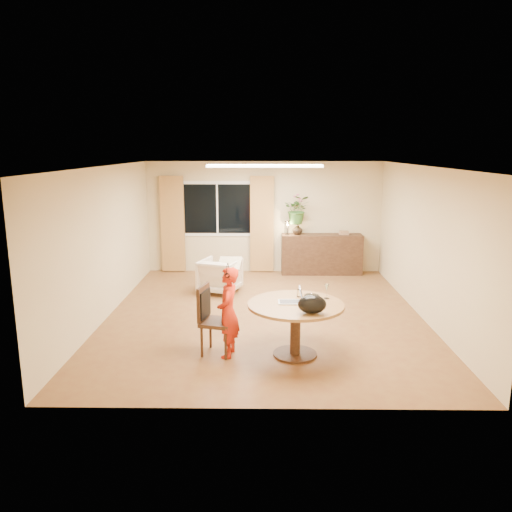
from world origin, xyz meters
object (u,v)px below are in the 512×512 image
(dining_chair, at_px, (218,320))
(dining_table, at_px, (296,315))
(armchair, at_px, (220,276))
(child, at_px, (228,312))
(sideboard, at_px, (322,254))

(dining_chair, bearing_deg, dining_table, 12.03)
(dining_chair, height_order, armchair, dining_chair)
(dining_chair, xyz_separation_m, child, (0.16, -0.07, 0.14))
(child, relative_size, sideboard, 0.69)
(dining_chair, bearing_deg, sideboard, 81.17)
(dining_table, height_order, armchair, dining_table)
(sideboard, bearing_deg, armchair, -144.87)
(dining_table, relative_size, child, 1.05)
(dining_table, height_order, child, child)
(dining_chair, relative_size, sideboard, 0.54)
(dining_chair, relative_size, child, 0.78)
(dining_table, relative_size, dining_chair, 1.35)
(dining_chair, height_order, sideboard, dining_chair)
(sideboard, bearing_deg, dining_table, -100.90)
(dining_table, bearing_deg, child, -178.79)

